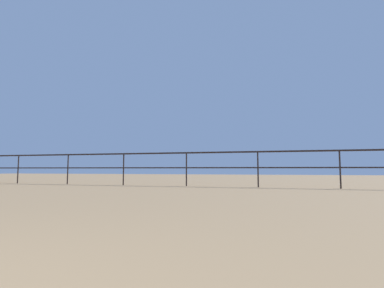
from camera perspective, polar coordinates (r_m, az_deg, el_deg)
name	(u,v)px	position (r m, az deg, el deg)	size (l,w,h in m)	color
pier_railing	(221,160)	(9.20, 5.66, -3.22)	(24.88, 0.05, 1.10)	black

